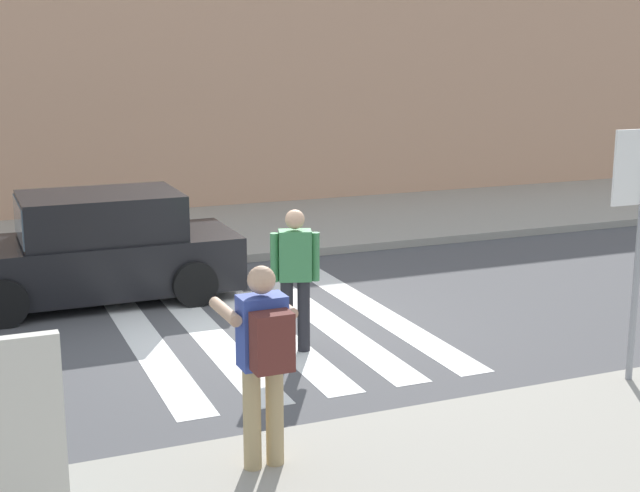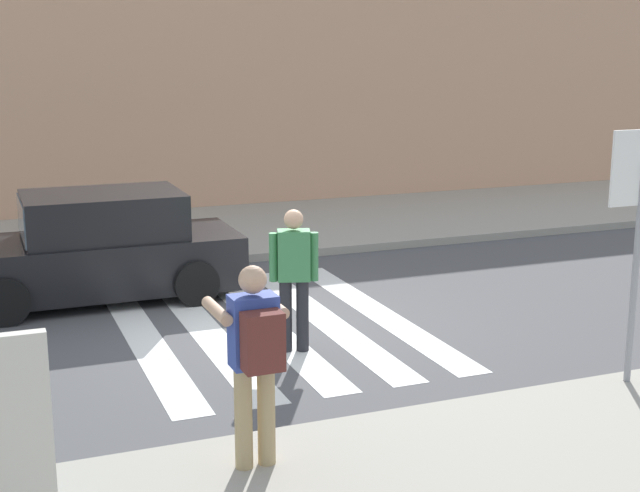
{
  "view_description": "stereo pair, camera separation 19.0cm",
  "coord_description": "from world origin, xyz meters",
  "views": [
    {
      "loc": [
        -3.62,
        -10.38,
        3.57
      ],
      "look_at": [
        0.6,
        -0.2,
        1.1
      ],
      "focal_mm": 50.0,
      "sensor_mm": 36.0,
      "label": 1
    },
    {
      "loc": [
        -3.45,
        -10.45,
        3.57
      ],
      "look_at": [
        0.6,
        -0.2,
        1.1
      ],
      "focal_mm": 50.0,
      "sensor_mm": 36.0,
      "label": 2
    }
  ],
  "objects": [
    {
      "name": "pedestrian_crossing",
      "position": [
        -0.0,
        -0.88,
        0.97
      ],
      "size": [
        0.56,
        0.34,
        1.72
      ],
      "color": "#232328",
      "rests_on": "ground"
    },
    {
      "name": "photographer_with_backpack",
      "position": [
        -1.42,
        -3.87,
        1.17
      ],
      "size": [
        0.59,
        0.85,
        1.72
      ],
      "color": "tan",
      "rests_on": "sidewalk_near"
    },
    {
      "name": "crosswalk_stripe_4",
      "position": [
        1.6,
        0.2,
        0.0
      ],
      "size": [
        0.44,
        5.2,
        0.01
      ],
      "primitive_type": "cube",
      "color": "silver",
      "rests_on": "ground"
    },
    {
      "name": "parked_car_black",
      "position": [
        -1.85,
        2.3,
        0.73
      ],
      "size": [
        4.1,
        1.92,
        1.55
      ],
      "color": "black",
      "rests_on": "ground"
    },
    {
      "name": "crosswalk_stripe_2",
      "position": [
        0.0,
        0.2,
        0.0
      ],
      "size": [
        0.44,
        5.2,
        0.01
      ],
      "primitive_type": "cube",
      "color": "silver",
      "rests_on": "ground"
    },
    {
      "name": "ground_plane",
      "position": [
        0.0,
        0.0,
        0.0
      ],
      "size": [
        120.0,
        120.0,
        0.0
      ],
      "primitive_type": "plane",
      "color": "#4C4C4F"
    },
    {
      "name": "crosswalk_stripe_1",
      "position": [
        -0.8,
        0.2,
        0.0
      ],
      "size": [
        0.44,
        5.2,
        0.01
      ],
      "primitive_type": "cube",
      "color": "silver",
      "rests_on": "ground"
    },
    {
      "name": "stop_sign",
      "position": [
        2.79,
        -3.42,
        2.06
      ],
      "size": [
        0.76,
        0.08,
        2.63
      ],
      "color": "gray",
      "rests_on": "sidewalk_near"
    },
    {
      "name": "crosswalk_stripe_3",
      "position": [
        0.8,
        0.2,
        0.0
      ],
      "size": [
        0.44,
        5.2,
        0.01
      ],
      "primitive_type": "cube",
      "color": "silver",
      "rests_on": "ground"
    },
    {
      "name": "crosswalk_stripe_0",
      "position": [
        -1.6,
        0.2,
        0.0
      ],
      "size": [
        0.44,
        5.2,
        0.01
      ],
      "primitive_type": "cube",
      "color": "silver",
      "rests_on": "ground"
    },
    {
      "name": "sidewalk_far",
      "position": [
        0.0,
        6.0,
        0.07
      ],
      "size": [
        60.0,
        4.8,
        0.14
      ],
      "primitive_type": "cube",
      "color": "#9E998C",
      "rests_on": "ground"
    },
    {
      "name": "building_facade_far",
      "position": [
        0.0,
        10.4,
        2.55
      ],
      "size": [
        56.0,
        4.0,
        5.1
      ],
      "primitive_type": "cube",
      "color": "tan",
      "rests_on": "ground"
    }
  ]
}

